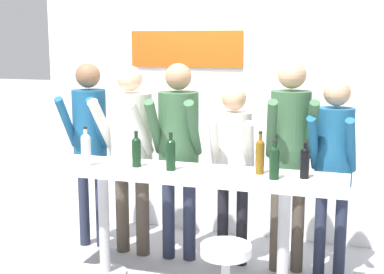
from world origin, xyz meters
The scene contains 15 objects.
back_wall centered at (0.00, 1.33, 1.39)m, with size 4.02×0.12×2.77m.
tasting_table centered at (0.00, 0.00, 0.81)m, with size 2.42×0.52×0.97m.
person_far_left centered at (-1.16, 0.55, 1.11)m, with size 0.41×0.54×1.76m.
person_left centered at (-0.72, 0.50, 1.08)m, with size 0.50×0.60×1.75m.
person_center_left centered at (-0.26, 0.50, 1.11)m, with size 0.45×0.57×1.77m.
person_center centered at (0.23, 0.53, 0.99)m, with size 0.41×0.52×1.59m.
person_center_right centered at (0.71, 0.53, 1.14)m, with size 0.46×0.59×1.81m.
person_right centered at (1.07, 0.53, 1.05)m, with size 0.39×0.52×1.67m.
wine_bottle_0 centered at (-0.83, -0.12, 1.12)m, with size 0.08×0.08×0.32m.
wine_bottle_1 centered at (-0.44, -0.02, 1.10)m, with size 0.07×0.07×0.29m.
wine_bottle_2 centered at (0.55, 0.05, 1.12)m, with size 0.07×0.07×0.33m.
wine_bottle_3 centered at (0.88, 0.02, 1.10)m, with size 0.07×0.07×0.28m.
wine_bottle_4 centered at (0.68, -0.08, 1.10)m, with size 0.07×0.07×0.29m.
wine_bottle_5 centered at (-0.13, -0.04, 1.11)m, with size 0.08×0.08×0.30m.
wine_glass_0 centered at (0.43, -0.04, 1.09)m, with size 0.07×0.07×0.18m.
Camera 1 is at (1.24, -3.87, 1.96)m, focal length 50.00 mm.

